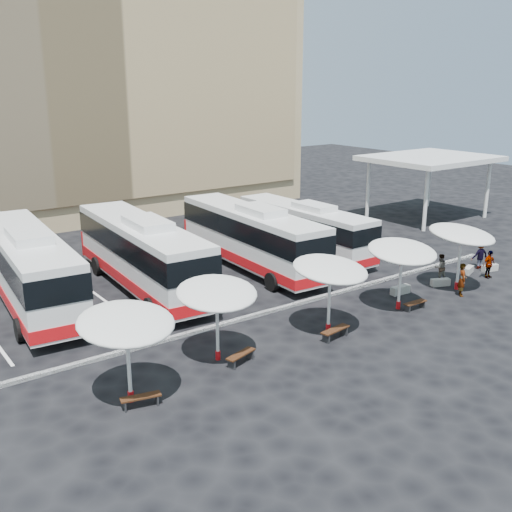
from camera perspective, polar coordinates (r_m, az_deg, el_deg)
ground at (r=29.77m, az=1.86°, el=-5.71°), size 120.00×120.00×0.00m
sandstone_building at (r=56.23m, az=-19.37°, el=16.96°), size 42.00×18.25×29.60m
service_canopy at (r=52.24m, az=16.25°, el=8.78°), size 10.00×8.00×5.20m
curb_divider at (r=30.10m, az=1.27°, el=-5.29°), size 34.00×0.25×0.15m
bay_lines at (r=36.01m, az=-5.99°, el=-1.81°), size 24.15×12.00×0.01m
bus_0 at (r=32.51m, az=-20.88°, el=-0.88°), size 3.93×13.42×4.20m
bus_1 at (r=33.49m, az=-10.85°, el=0.41°), size 3.73×13.40×4.20m
bus_2 at (r=36.65m, az=-0.49°, el=1.98°), size 3.47×12.92×4.06m
bus_3 at (r=39.65m, az=4.57°, el=2.69°), size 2.70×11.40×3.62m
sunshade_0 at (r=21.47m, az=-12.27°, el=-6.30°), size 3.68×3.72×3.58m
sunshade_1 at (r=24.23m, az=-3.76°, el=-3.56°), size 3.88×3.92×3.46m
sunshade_2 at (r=27.03m, az=7.09°, el=-1.29°), size 4.17×4.20×3.58m
sunshade_3 at (r=30.55m, az=13.74°, el=0.41°), size 4.10×4.13×3.57m
sunshade_4 at (r=34.38m, az=19.01°, el=1.94°), size 4.45×4.48×3.70m
wood_bench_0 at (r=22.20m, az=-10.92°, el=-13.20°), size 1.49×0.71×0.44m
wood_bench_1 at (r=24.85m, az=-1.46°, el=-9.48°), size 1.54×0.80×0.46m
wood_bench_2 at (r=27.30m, az=7.56°, el=-7.11°), size 1.62×0.63×0.48m
wood_bench_3 at (r=31.44m, az=14.92°, el=-4.42°), size 1.38×0.42×0.42m
conc_bench_0 at (r=33.57m, az=13.58°, el=-3.17°), size 1.20×0.46×0.44m
conc_bench_1 at (r=35.49m, az=17.15°, el=-2.41°), size 1.14×0.77×0.41m
conc_bench_2 at (r=38.29m, az=19.58°, el=-1.28°), size 1.12×0.68×0.40m
conc_bench_3 at (r=39.22m, az=21.37°, el=-1.06°), size 1.11×0.57×0.40m
passenger_0 at (r=34.03m, az=19.07°, el=-2.14°), size 0.77×0.78×1.81m
passenger_1 at (r=36.25m, az=17.17°, el=-1.04°), size 0.93×0.82×1.59m
passenger_2 at (r=37.64m, az=21.31°, el=-0.74°), size 1.00×0.48×1.67m
passenger_3 at (r=39.31m, az=20.54°, el=0.14°), size 1.29×0.94×1.80m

